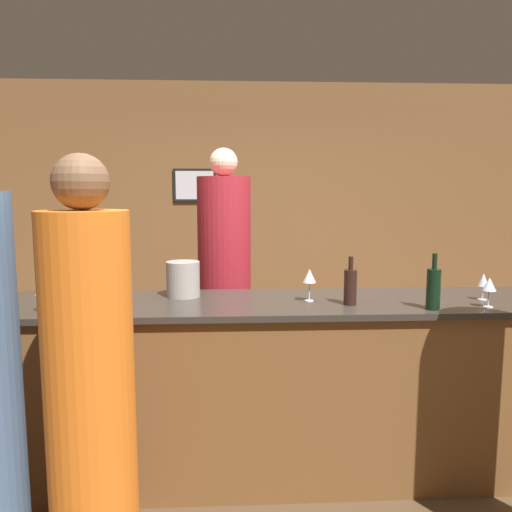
{
  "coord_description": "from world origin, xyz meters",
  "views": [
    {
      "loc": [
        -0.28,
        -2.83,
        1.69
      ],
      "look_at": [
        -0.13,
        0.1,
        1.31
      ],
      "focal_mm": 35.0,
      "sensor_mm": 36.0,
      "label": 1
    }
  ],
  "objects": [
    {
      "name": "ground_plane",
      "position": [
        0.0,
        0.0,
        0.0
      ],
      "size": [
        14.0,
        14.0,
        0.0
      ],
      "primitive_type": "plane",
      "color": "#4C3823"
    },
    {
      "name": "back_wall",
      "position": [
        -0.0,
        2.46,
        1.4
      ],
      "size": [
        8.0,
        0.08,
        2.8
      ],
      "color": "brown",
      "rests_on": "ground_plane"
    },
    {
      "name": "bar_counter",
      "position": [
        0.0,
        0.0,
        0.53
      ],
      "size": [
        3.33,
        0.71,
        1.06
      ],
      "color": "brown",
      "rests_on": "ground_plane"
    },
    {
      "name": "bartender",
      "position": [
        -0.33,
        0.85,
        0.93
      ],
      "size": [
        0.39,
        0.39,
        2.0
      ],
      "rotation": [
        0.0,
        0.0,
        3.14
      ],
      "color": "maroon",
      "rests_on": "ground_plane"
    },
    {
      "name": "guest_1",
      "position": [
        -0.88,
        -0.78,
        0.85
      ],
      "size": [
        0.37,
        0.37,
        1.84
      ],
      "color": "orange",
      "rests_on": "ground_plane"
    },
    {
      "name": "wine_bottle_0",
      "position": [
        0.8,
        -0.25,
        1.18
      ],
      "size": [
        0.07,
        0.07,
        0.3
      ],
      "color": "black",
      "rests_on": "bar_counter"
    },
    {
      "name": "wine_bottle_1",
      "position": [
        0.38,
        -0.12,
        1.16
      ],
      "size": [
        0.07,
        0.07,
        0.27
      ],
      "color": "black",
      "rests_on": "bar_counter"
    },
    {
      "name": "ice_bucket",
      "position": [
        -0.57,
        0.15,
        1.16
      ],
      "size": [
        0.2,
        0.2,
        0.21
      ],
      "color": "#9E9993",
      "rests_on": "bar_counter"
    },
    {
      "name": "wine_glass_0",
      "position": [
        -1.28,
        -0.19,
        1.18
      ],
      "size": [
        0.07,
        0.07,
        0.17
      ],
      "color": "silver",
      "rests_on": "bar_counter"
    },
    {
      "name": "wine_glass_1",
      "position": [
        1.19,
        -0.04,
        1.17
      ],
      "size": [
        0.06,
        0.06,
        0.16
      ],
      "color": "silver",
      "rests_on": "bar_counter"
    },
    {
      "name": "wine_glass_2",
      "position": [
        0.17,
        -0.02,
        1.2
      ],
      "size": [
        0.08,
        0.08,
        0.19
      ],
      "color": "silver",
      "rests_on": "bar_counter"
    },
    {
      "name": "wine_glass_3",
      "position": [
        1.13,
        -0.22,
        1.18
      ],
      "size": [
        0.07,
        0.07,
        0.17
      ],
      "color": "silver",
      "rests_on": "bar_counter"
    }
  ]
}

